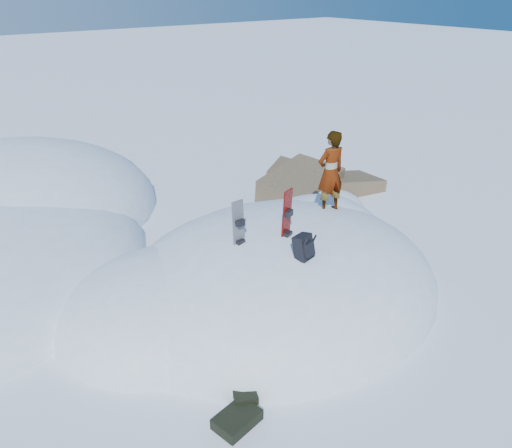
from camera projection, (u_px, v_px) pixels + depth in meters
ground at (279, 289)px, 10.39m from camera, size 120.00×120.00×0.00m
snow_mound at (265, 286)px, 10.47m from camera, size 8.00×6.00×3.00m
rock_outcrop at (312, 200)px, 14.55m from camera, size 4.68×4.41×1.68m
snowboard_red at (287, 226)px, 9.31m from camera, size 0.29×0.23×1.50m
snowboard_dark at (239, 235)px, 9.14m from camera, size 0.26×0.16×1.36m
backpack at (304, 247)px, 8.73m from camera, size 0.38×0.42×0.53m
gear_pile at (238, 416)px, 7.22m from camera, size 0.87×0.67×0.23m
person at (331, 172)px, 10.47m from camera, size 0.70×0.50×1.80m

